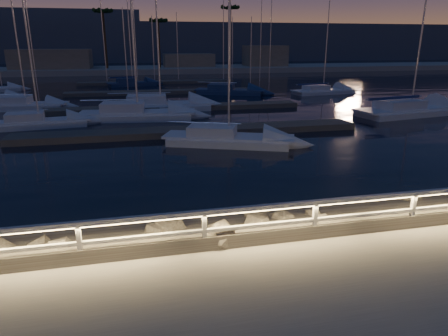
{
  "coord_description": "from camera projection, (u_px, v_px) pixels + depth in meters",
  "views": [
    {
      "loc": [
        -3.53,
        -9.0,
        5.02
      ],
      "look_at": [
        -0.59,
        4.0,
        0.84
      ],
      "focal_mm": 32.0,
      "sensor_mm": 36.0,
      "label": 1
    }
  ],
  "objects": [
    {
      "name": "palm_center",
      "position": [
        158.0,
        22.0,
        76.34
      ],
      "size": [
        3.0,
        3.0,
        9.7
      ],
      "color": "#473521",
      "rests_on": "ground"
    },
    {
      "name": "sailboat_f",
      "position": [
        135.0,
        113.0,
        30.49
      ],
      "size": [
        8.91,
        3.55,
        14.78
      ],
      "rotation": [
        0.0,
        0.0,
        -0.11
      ],
      "color": "silver",
      "rests_on": "ground"
    },
    {
      "name": "sailboat_c",
      "position": [
        225.0,
        138.0,
        23.01
      ],
      "size": [
        7.66,
        4.7,
        12.63
      ],
      "rotation": [
        0.0,
        0.0,
        -0.38
      ],
      "color": "silver",
      "rests_on": "ground"
    },
    {
      "name": "ground",
      "position": [
        279.0,
        240.0,
        10.62
      ],
      "size": [
        400.0,
        400.0,
        0.0
      ],
      "primitive_type": "plane",
      "color": "#A19D91",
      "rests_on": "ground"
    },
    {
      "name": "guard_rail",
      "position": [
        277.0,
        214.0,
        10.37
      ],
      "size": [
        44.11,
        0.12,
        1.06
      ],
      "color": "silver",
      "rests_on": "ground"
    },
    {
      "name": "sailboat_h",
      "position": [
        408.0,
        109.0,
        32.34
      ],
      "size": [
        10.19,
        4.52,
        16.68
      ],
      "rotation": [
        0.0,
        0.0,
        0.17
      ],
      "color": "silver",
      "rests_on": "ground"
    },
    {
      "name": "floating_docks",
      "position": [
        169.0,
        98.0,
        40.98
      ],
      "size": [
        22.0,
        36.0,
        0.4
      ],
      "color": "#625951",
      "rests_on": "ground"
    },
    {
      "name": "sailboat_l",
      "position": [
        322.0,
        91.0,
        45.83
      ],
      "size": [
        7.82,
        3.36,
        12.81
      ],
      "rotation": [
        0.0,
        0.0,
        0.15
      ],
      "color": "silver",
      "rests_on": "ground"
    },
    {
      "name": "sailboat_j",
      "position": [
        24.0,
        104.0,
        35.52
      ],
      "size": [
        7.2,
        3.0,
        11.91
      ],
      "rotation": [
        0.0,
        0.0,
        -0.13
      ],
      "color": "silver",
      "rests_on": "ground"
    },
    {
      "name": "far_shore",
      "position": [
        149.0,
        68.0,
        79.42
      ],
      "size": [
        160.0,
        14.0,
        5.2
      ],
      "color": "#A19D91",
      "rests_on": "ground"
    },
    {
      "name": "sailboat_n",
      "position": [
        131.0,
        83.0,
        54.31
      ],
      "size": [
        6.99,
        3.61,
        11.48
      ],
      "rotation": [
        0.0,
        0.0,
        0.26
      ],
      "color": "navy",
      "rests_on": "ground"
    },
    {
      "name": "riprap",
      "position": [
        5.0,
        247.0,
        10.84
      ],
      "size": [
        40.69,
        2.61,
        1.21
      ],
      "color": "#6A655B",
      "rests_on": "ground"
    },
    {
      "name": "sailboat_g",
      "position": [
        158.0,
        104.0,
        34.94
      ],
      "size": [
        9.39,
        3.38,
        15.65
      ],
      "rotation": [
        0.0,
        0.0,
        -0.06
      ],
      "color": "silver",
      "rests_on": "ground"
    },
    {
      "name": "palm_left",
      "position": [
        103.0,
        14.0,
        72.9
      ],
      "size": [
        3.0,
        3.0,
        11.2
      ],
      "color": "#473521",
      "rests_on": "ground"
    },
    {
      "name": "harbor_water",
      "position": [
        170.0,
        105.0,
        39.96
      ],
      "size": [
        400.0,
        440.0,
        0.6
      ],
      "color": "black",
      "rests_on": "ground"
    },
    {
      "name": "sailboat_k",
      "position": [
        228.0,
        90.0,
        45.67
      ],
      "size": [
        8.1,
        5.26,
        13.43
      ],
      "rotation": [
        0.0,
        0.0,
        -0.43
      ],
      "color": "navy",
      "rests_on": "ground"
    },
    {
      "name": "palm_right",
      "position": [
        230.0,
        11.0,
        77.68
      ],
      "size": [
        3.0,
        3.0,
        12.2
      ],
      "color": "#473521",
      "rests_on": "ground"
    },
    {
      "name": "sailboat_b",
      "position": [
        37.0,
        122.0,
        27.68
      ],
      "size": [
        6.9,
        2.84,
        11.43
      ],
      "rotation": [
        0.0,
        0.0,
        0.13
      ],
      "color": "silver",
      "rests_on": "ground"
    },
    {
      "name": "distant_hills",
      "position": [
        71.0,
        44.0,
        128.95
      ],
      "size": [
        230.0,
        37.5,
        18.0
      ],
      "color": "#384457",
      "rests_on": "ground"
    }
  ]
}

